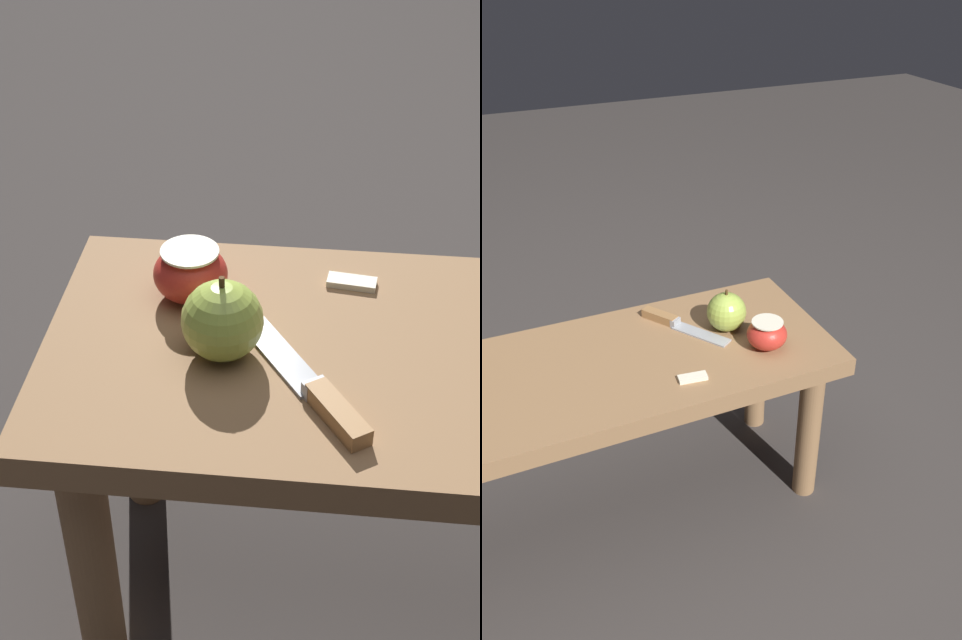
% 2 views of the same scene
% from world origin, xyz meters
% --- Properties ---
extents(ground_plane, '(8.00, 8.00, 0.00)m').
position_xyz_m(ground_plane, '(0.00, 0.00, 0.00)').
color(ground_plane, '#383330').
extents(wooden_bench, '(1.04, 0.39, 0.41)m').
position_xyz_m(wooden_bench, '(0.00, 0.00, 0.35)').
color(wooden_bench, olive).
rests_on(wooden_bench, ground_plane).
extents(knife, '(0.15, 0.20, 0.02)m').
position_xyz_m(knife, '(-0.22, -0.08, 0.42)').
color(knife, '#9EA0A5').
rests_on(knife, wooden_bench).
extents(apple_whole, '(0.09, 0.09, 0.10)m').
position_xyz_m(apple_whole, '(-0.32, -0.02, 0.46)').
color(apple_whole, '#9EB747').
rests_on(apple_whole, wooden_bench).
extents(apple_cut, '(0.09, 0.09, 0.06)m').
position_xyz_m(apple_cut, '(-0.37, 0.08, 0.44)').
color(apple_cut, red).
rests_on(apple_cut, wooden_bench).
extents(apple_slice_near_knife, '(0.06, 0.03, 0.01)m').
position_xyz_m(apple_slice_near_knife, '(-0.19, 0.12, 0.42)').
color(apple_slice_near_knife, silver).
rests_on(apple_slice_near_knife, wooden_bench).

